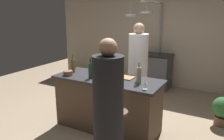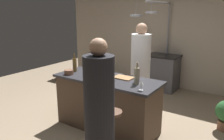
# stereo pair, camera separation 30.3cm
# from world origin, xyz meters

# --- Properties ---
(ground_plane) EXTENTS (9.00, 9.00, 0.00)m
(ground_plane) POSITION_xyz_m (0.00, 0.00, 0.00)
(ground_plane) COLOR gray
(back_wall) EXTENTS (6.40, 0.16, 2.60)m
(back_wall) POSITION_xyz_m (0.00, 2.85, 1.30)
(back_wall) COLOR #BCAD99
(back_wall) RESTS_ON ground_plane
(kitchen_island) EXTENTS (1.80, 0.72, 0.90)m
(kitchen_island) POSITION_xyz_m (0.00, 0.00, 0.45)
(kitchen_island) COLOR brown
(kitchen_island) RESTS_ON ground_plane
(stove_range) EXTENTS (0.80, 0.64, 0.89)m
(stove_range) POSITION_xyz_m (0.00, 2.45, 0.45)
(stove_range) COLOR #47474C
(stove_range) RESTS_ON ground_plane
(chef) EXTENTS (0.37, 0.37, 1.75)m
(chef) POSITION_xyz_m (0.17, 0.87, 0.81)
(chef) COLOR white
(chef) RESTS_ON ground_plane
(bar_stool_right) EXTENTS (0.28, 0.28, 0.68)m
(bar_stool_right) POSITION_xyz_m (0.53, -0.62, 0.38)
(bar_stool_right) COLOR #4C4C51
(bar_stool_right) RESTS_ON ground_plane
(guest_right) EXTENTS (0.36, 0.36, 1.69)m
(guest_right) POSITION_xyz_m (0.58, -0.98, 0.78)
(guest_right) COLOR black
(guest_right) RESTS_ON ground_plane
(overhead_pot_rack) EXTENTS (0.61, 1.37, 2.17)m
(overhead_pot_rack) POSITION_xyz_m (-0.06, 2.01, 1.65)
(overhead_pot_rack) COLOR gray
(overhead_pot_rack) RESTS_ON ground_plane
(potted_plant) EXTENTS (0.36, 0.36, 0.52)m
(potted_plant) POSITION_xyz_m (1.71, 1.06, 0.30)
(potted_plant) COLOR brown
(potted_plant) RESTS_ON ground_plane
(cutting_board) EXTENTS (0.32, 0.22, 0.02)m
(cutting_board) POSITION_xyz_m (0.23, 0.14, 0.91)
(cutting_board) COLOR #997047
(cutting_board) RESTS_ON kitchen_island
(pepper_mill) EXTENTS (0.05, 0.05, 0.21)m
(pepper_mill) POSITION_xyz_m (-0.01, -0.28, 1.01)
(pepper_mill) COLOR #382319
(pepper_mill) RESTS_ON kitchen_island
(wine_bottle_dark) EXTENTS (0.07, 0.07, 0.33)m
(wine_bottle_dark) POSITION_xyz_m (0.08, -0.03, 1.03)
(wine_bottle_dark) COLOR black
(wine_bottle_dark) RESTS_ON kitchen_island
(wine_bottle_rose) EXTENTS (0.07, 0.07, 0.30)m
(wine_bottle_rose) POSITION_xyz_m (0.51, 0.10, 1.01)
(wine_bottle_rose) COLOR #B78C8E
(wine_bottle_rose) RESTS_ON kitchen_island
(wine_bottle_amber) EXTENTS (0.07, 0.07, 0.33)m
(wine_bottle_amber) POSITION_xyz_m (-0.72, 0.01, 1.03)
(wine_bottle_amber) COLOR brown
(wine_bottle_amber) RESTS_ON kitchen_island
(wine_bottle_green) EXTENTS (0.07, 0.07, 0.33)m
(wine_bottle_green) POSITION_xyz_m (-0.23, -0.15, 1.03)
(wine_bottle_green) COLOR #193D23
(wine_bottle_green) RESTS_ON kitchen_island
(wine_bottle_white) EXTENTS (0.07, 0.07, 0.33)m
(wine_bottle_white) POSITION_xyz_m (0.56, -0.02, 1.03)
(wine_bottle_white) COLOR gray
(wine_bottle_white) RESTS_ON kitchen_island
(wine_glass_by_chef) EXTENTS (0.07, 0.07, 0.15)m
(wine_glass_by_chef) POSITION_xyz_m (-0.13, -0.03, 1.01)
(wine_glass_by_chef) COLOR silver
(wine_glass_by_chef) RESTS_ON kitchen_island
(wine_glass_near_left_guest) EXTENTS (0.07, 0.07, 0.15)m
(wine_glass_near_left_guest) POSITION_xyz_m (0.75, -0.23, 1.01)
(wine_glass_near_left_guest) COLOR silver
(wine_glass_near_left_guest) RESTS_ON kitchen_island
(mixing_bowl_ceramic) EXTENTS (0.21, 0.21, 0.07)m
(mixing_bowl_ceramic) POSITION_xyz_m (-0.22, 0.17, 0.93)
(mixing_bowl_ceramic) COLOR silver
(mixing_bowl_ceramic) RESTS_ON kitchen_island
(mixing_bowl_wooden) EXTENTS (0.16, 0.16, 0.08)m
(mixing_bowl_wooden) POSITION_xyz_m (-0.66, -0.20, 0.94)
(mixing_bowl_wooden) COLOR brown
(mixing_bowl_wooden) RESTS_ON kitchen_island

